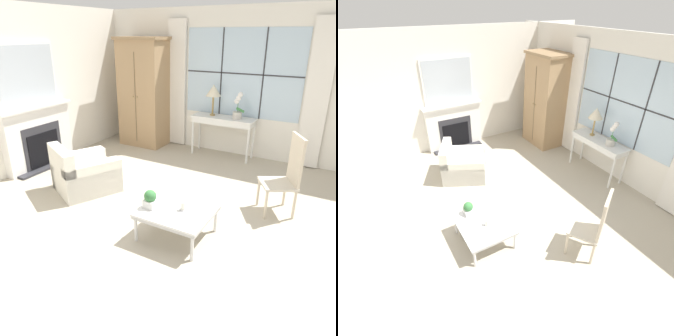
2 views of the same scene
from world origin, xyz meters
TOP-DOWN VIEW (x-y plane):
  - ground_plane at (0.00, 0.00)m, footprint 14.00×14.00m
  - wall_back_windowed at (0.00, 3.02)m, footprint 7.20×0.14m
  - wall_left at (-3.03, 0.60)m, footprint 0.06×7.20m
  - fireplace at (-2.91, 0.51)m, footprint 0.34×1.47m
  - armoire at (-2.01, 2.63)m, footprint 1.04×0.70m
  - console_table at (-0.21, 2.73)m, footprint 1.23×0.42m
  - table_lamp at (-0.46, 2.76)m, footprint 0.29×0.29m
  - potted_orchid at (0.06, 2.72)m, footprint 0.22×0.18m
  - armchair_upholstered at (-1.50, 0.16)m, footprint 1.11×1.14m
  - side_chair_wooden at (1.37, 1.03)m, footprint 0.60×0.60m
  - coffee_table at (0.38, -0.24)m, footprint 0.84×0.76m
  - potted_plant_small at (0.08, -0.36)m, footprint 0.15×0.15m
  - pillar_candle at (0.45, -0.22)m, footprint 0.09×0.09m

SIDE VIEW (x-z plane):
  - ground_plane at x=0.00m, z-range 0.00..0.00m
  - armchair_upholstered at x=-1.50m, z-range -0.12..0.64m
  - coffee_table at x=0.38m, z-range 0.15..0.52m
  - pillar_candle at x=0.45m, z-range 0.37..0.49m
  - potted_plant_small at x=0.08m, z-range 0.38..0.60m
  - side_chair_wooden at x=1.37m, z-range 0.04..1.16m
  - fireplace at x=-2.91m, z-range -0.39..1.80m
  - console_table at x=-0.21m, z-range 0.31..1.11m
  - potted_orchid at x=0.06m, z-range 0.74..1.25m
  - armoire at x=-2.01m, z-range 0.01..2.26m
  - table_lamp at x=-0.46m, z-range 0.98..1.58m
  - wall_back_windowed at x=0.00m, z-range 0.00..2.80m
  - wall_left at x=-3.03m, z-range 0.00..2.80m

